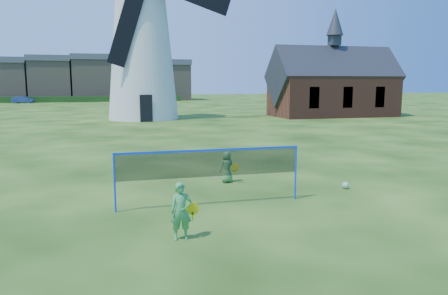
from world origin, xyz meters
TOP-DOWN VIEW (x-y plane):
  - ground at (0.00, 0.00)m, footprint 220.00×220.00m
  - windmill at (-0.12, 28.54)m, footprint 15.18×6.29m
  - chapel at (18.37, 27.43)m, footprint 12.31×5.97m
  - badminton_net at (-0.32, 0.00)m, footprint 5.05×0.05m
  - player_girl at (-1.47, -2.32)m, footprint 0.65×0.35m
  - player_boy at (0.82, 2.48)m, footprint 0.65×0.45m
  - play_ball at (4.21, 0.69)m, footprint 0.22×0.22m
  - terraced_houses at (-19.82, 72.00)m, footprint 63.72×8.40m
  - car_right at (-17.05, 64.30)m, footprint 3.59×1.86m

SIDE VIEW (x-z plane):
  - ground at x=0.00m, z-range 0.00..0.00m
  - play_ball at x=4.21m, z-range 0.00..0.22m
  - player_boy at x=0.82m, z-range 0.00..1.05m
  - car_right at x=-17.05m, z-range 0.00..1.13m
  - player_girl at x=-1.47m, z-range 0.00..1.24m
  - badminton_net at x=-0.32m, z-range 0.36..1.91m
  - chapel at x=18.37m, z-range -2.28..8.13m
  - terraced_houses at x=-19.82m, z-range -0.25..8.12m
  - windmill at x=-0.12m, z-range -3.25..16.47m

